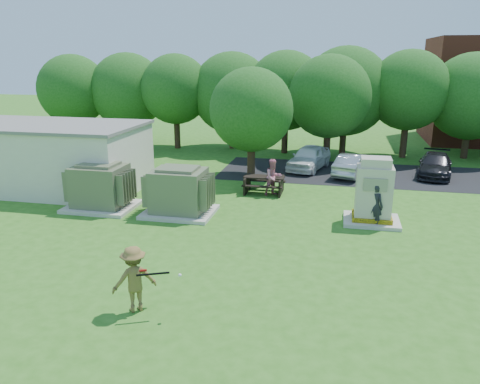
% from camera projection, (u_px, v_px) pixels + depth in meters
% --- Properties ---
extents(ground, '(120.00, 120.00, 0.00)m').
position_uv_depth(ground, '(214.00, 262.00, 15.59)').
color(ground, '#2D6619').
rests_on(ground, ground).
extents(service_building, '(10.00, 5.00, 3.20)m').
position_uv_depth(service_building, '(43.00, 158.00, 23.96)').
color(service_building, beige).
rests_on(service_building, ground).
extents(service_building_roof, '(10.20, 5.20, 0.15)m').
position_uv_depth(service_building_roof, '(39.00, 125.00, 23.49)').
color(service_building_roof, slate).
rests_on(service_building_roof, service_building).
extents(parking_strip, '(20.00, 6.00, 0.01)m').
position_uv_depth(parking_strip, '(394.00, 176.00, 26.81)').
color(parking_strip, '#232326').
rests_on(parking_strip, ground).
extents(transformer_left, '(3.00, 2.40, 2.07)m').
position_uv_depth(transformer_left, '(100.00, 187.00, 20.87)').
color(transformer_left, beige).
rests_on(transformer_left, ground).
extents(transformer_right, '(3.00, 2.40, 2.07)m').
position_uv_depth(transformer_right, '(179.00, 192.00, 20.11)').
color(transformer_right, beige).
rests_on(transformer_right, ground).
extents(generator_cabinet, '(2.24, 1.83, 2.73)m').
position_uv_depth(generator_cabinet, '(373.00, 195.00, 18.98)').
color(generator_cabinet, beige).
rests_on(generator_cabinet, ground).
extents(picnic_table, '(2.00, 1.50, 0.85)m').
position_uv_depth(picnic_table, '(264.00, 183.00, 23.31)').
color(picnic_table, black).
rests_on(picnic_table, ground).
extents(batter, '(1.36, 1.25, 1.84)m').
position_uv_depth(batter, '(134.00, 279.00, 12.42)').
color(batter, brown).
rests_on(batter, ground).
extents(person_by_generator, '(0.76, 0.75, 1.77)m').
position_uv_depth(person_by_generator, '(376.00, 206.00, 18.62)').
color(person_by_generator, black).
rests_on(person_by_generator, ground).
extents(person_at_picnic, '(1.12, 1.08, 1.81)m').
position_uv_depth(person_at_picnic, '(273.00, 177.00, 22.85)').
color(person_at_picnic, '#CD6C82').
rests_on(person_at_picnic, ground).
extents(car_white, '(2.75, 4.55, 1.45)m').
position_uv_depth(car_white, '(309.00, 157.00, 28.16)').
color(car_white, white).
rests_on(car_white, ground).
extents(car_silver_a, '(2.39, 4.10, 1.28)m').
position_uv_depth(car_silver_a, '(353.00, 165.00, 26.71)').
color(car_silver_a, '#A6A7AB').
rests_on(car_silver_a, ground).
extents(car_dark, '(2.55, 4.57, 1.25)m').
position_uv_depth(car_dark, '(435.00, 165.00, 26.69)').
color(car_dark, black).
rests_on(car_dark, ground).
extents(batting_equipment, '(1.20, 0.40, 0.09)m').
position_uv_depth(batting_equipment, '(155.00, 273.00, 12.10)').
color(batting_equipment, black).
rests_on(batting_equipment, ground).
extents(tree_row, '(41.30, 13.30, 7.30)m').
position_uv_depth(tree_row, '(311.00, 94.00, 31.41)').
color(tree_row, '#47301E').
rests_on(tree_row, ground).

